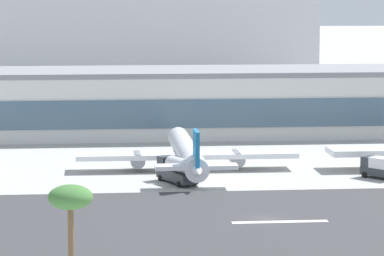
% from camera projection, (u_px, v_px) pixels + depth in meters
% --- Properties ---
extents(ground_plane, '(1400.00, 1400.00, 0.00)m').
position_uv_depth(ground_plane, '(265.00, 219.00, 132.61)').
color(ground_plane, '#A8A8A3').
extents(runway_strip, '(800.00, 41.37, 0.08)m').
position_uv_depth(runway_strip, '(268.00, 222.00, 130.69)').
color(runway_strip, '#38383A').
rests_on(runway_strip, ground_plane).
extents(runway_centreline_dash_4, '(12.00, 1.20, 0.01)m').
position_uv_depth(runway_centreline_dash_4, '(280.00, 222.00, 130.82)').
color(runway_centreline_dash_4, white).
rests_on(runway_centreline_dash_4, runway_strip).
extents(terminal_building, '(170.72, 23.28, 12.97)m').
position_uv_depth(terminal_building, '(159.00, 102.00, 209.71)').
color(terminal_building, silver).
rests_on(terminal_building, ground_plane).
extents(distant_hotel_block, '(111.66, 24.00, 42.98)m').
position_uv_depth(distant_hotel_block, '(118.00, 15.00, 300.56)').
color(distant_hotel_block, '#BCBCC1').
rests_on(distant_hotel_block, ground_plane).
extents(airliner_blue_tail_gate_1, '(35.31, 40.33, 8.42)m').
position_uv_depth(airliner_blue_tail_gate_1, '(188.00, 154.00, 167.84)').
color(airliner_blue_tail_gate_1, silver).
rests_on(airliner_blue_tail_gate_1, ground_plane).
extents(service_box_truck_0, '(5.57, 6.22, 3.25)m').
position_uv_depth(service_box_truck_0, '(380.00, 167.00, 161.06)').
color(service_box_truck_0, '#2D3338').
rests_on(service_box_truck_0, ground_plane).
extents(service_fuel_truck_2, '(5.79, 8.83, 3.95)m').
position_uv_depth(service_fuel_truck_2, '(177.00, 170.00, 157.01)').
color(service_fuel_truck_2, '#2D3338').
rests_on(service_fuel_truck_2, ground_plane).
extents(palm_tree_1, '(3.95, 3.95, 11.68)m').
position_uv_depth(palm_tree_1, '(70.00, 202.00, 92.39)').
color(palm_tree_1, brown).
rests_on(palm_tree_1, ground_plane).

